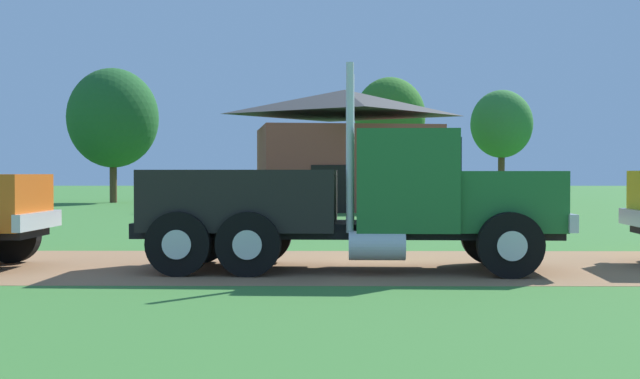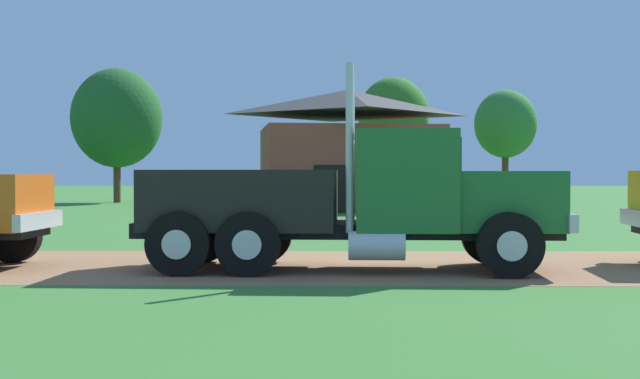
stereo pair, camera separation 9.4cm
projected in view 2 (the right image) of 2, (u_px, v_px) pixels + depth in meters
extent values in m
plane|color=#3A7531|center=(371.00, 266.00, 16.19)|extent=(200.00, 200.00, 0.00)
cube|color=#956C48|center=(371.00, 265.00, 16.19)|extent=(120.00, 5.92, 0.01)
cube|color=black|center=(346.00, 229.00, 15.48)|extent=(7.96, 1.80, 0.28)
cube|color=#23662D|center=(505.00, 201.00, 15.31)|extent=(2.00, 2.04, 1.10)
cube|color=silver|center=(560.00, 221.00, 15.26)|extent=(0.24, 2.16, 0.32)
cube|color=#23662D|center=(405.00, 180.00, 15.40)|extent=(1.91, 2.32, 1.86)
cube|color=#2D3D4C|center=(455.00, 161.00, 15.35)|extent=(0.11, 1.87, 0.82)
cylinder|color=silver|center=(351.00, 150.00, 16.33)|extent=(0.14, 0.14, 3.04)
cylinder|color=silver|center=(350.00, 148.00, 14.56)|extent=(0.14, 0.14, 3.04)
cylinder|color=silver|center=(377.00, 246.00, 14.47)|extent=(1.02, 0.56, 0.52)
cube|color=black|center=(242.00, 199.00, 15.58)|extent=(3.65, 2.38, 1.13)
cylinder|color=black|center=(490.00, 235.00, 16.45)|extent=(1.17, 0.34, 1.15)
cylinder|color=silver|center=(489.00, 235.00, 16.61)|extent=(0.52, 0.06, 0.52)
cylinder|color=black|center=(510.00, 245.00, 14.21)|extent=(1.17, 0.34, 1.15)
cylinder|color=silver|center=(512.00, 246.00, 14.05)|extent=(0.52, 0.06, 0.52)
cylinder|color=black|center=(203.00, 234.00, 16.76)|extent=(1.17, 0.34, 1.15)
cylinder|color=silver|center=(205.00, 234.00, 16.92)|extent=(0.52, 0.06, 0.52)
cylinder|color=black|center=(178.00, 244.00, 14.53)|extent=(1.17, 0.34, 1.15)
cylinder|color=silver|center=(176.00, 245.00, 14.37)|extent=(0.52, 0.06, 0.52)
cylinder|color=black|center=(264.00, 235.00, 16.70)|extent=(1.17, 0.34, 1.15)
cylinder|color=silver|center=(265.00, 234.00, 16.86)|extent=(0.52, 0.06, 0.52)
cylinder|color=black|center=(248.00, 244.00, 14.46)|extent=(1.17, 0.34, 1.15)
cylinder|color=silver|center=(247.00, 245.00, 14.30)|extent=(0.52, 0.06, 0.52)
cube|color=silver|center=(640.00, 219.00, 16.13)|extent=(0.31, 2.25, 0.32)
cube|color=silver|center=(39.00, 220.00, 15.60)|extent=(0.21, 2.12, 0.32)
cylinder|color=black|center=(13.00, 235.00, 16.74)|extent=(1.13, 0.33, 1.12)
cylinder|color=silver|center=(17.00, 235.00, 16.90)|extent=(0.51, 0.05, 0.50)
cube|color=brown|center=(348.00, 169.00, 40.99)|extent=(9.34, 8.47, 4.11)
pyramid|color=#343434|center=(348.00, 102.00, 40.92)|extent=(9.81, 8.89, 1.27)
cube|color=black|center=(334.00, 189.00, 37.17)|extent=(1.79, 0.31, 2.20)
cylinder|color=#513823|center=(117.00, 178.00, 50.40)|extent=(0.44, 0.44, 2.99)
ellipsoid|color=#205925|center=(117.00, 118.00, 50.32)|extent=(5.56, 5.56, 6.12)
cylinder|color=#513823|center=(393.00, 173.00, 51.80)|extent=(0.44, 0.44, 3.63)
ellipsoid|color=#2F6F23|center=(393.00, 116.00, 51.73)|extent=(4.49, 4.49, 4.94)
cylinder|color=#513823|center=(505.00, 175.00, 53.85)|extent=(0.44, 0.44, 3.44)
ellipsoid|color=#317731|center=(505.00, 124.00, 53.78)|extent=(4.07, 4.07, 4.48)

